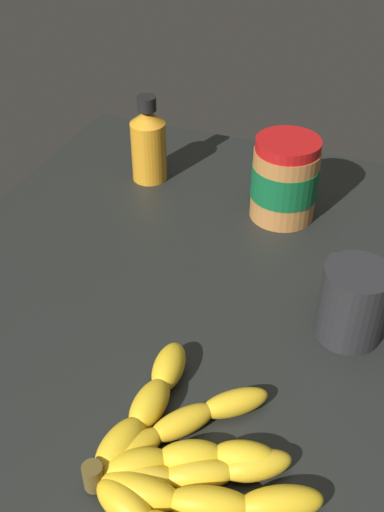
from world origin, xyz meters
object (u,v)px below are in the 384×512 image
(honey_bottle, at_px, (149,143))
(coffee_mug, at_px, (352,302))
(peanut_butter_jar, at_px, (285,179))
(banana_bunch, at_px, (182,463))

(honey_bottle, xyz_separation_m, coffee_mug, (0.25, 0.38, -0.02))
(peanut_butter_jar, bearing_deg, honey_bottle, -96.59)
(honey_bottle, bearing_deg, banana_bunch, 27.69)
(banana_bunch, distance_m, coffee_mug, 0.28)
(honey_bottle, relative_size, coffee_mug, 1.33)
(peanut_butter_jar, xyz_separation_m, coffee_mug, (0.22, 0.14, -0.01))
(banana_bunch, height_order, peanut_butter_jar, peanut_butter_jar)
(peanut_butter_jar, distance_m, honey_bottle, 0.24)
(banana_bunch, relative_size, peanut_butter_jar, 1.83)
(banana_bunch, height_order, coffee_mug, coffee_mug)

